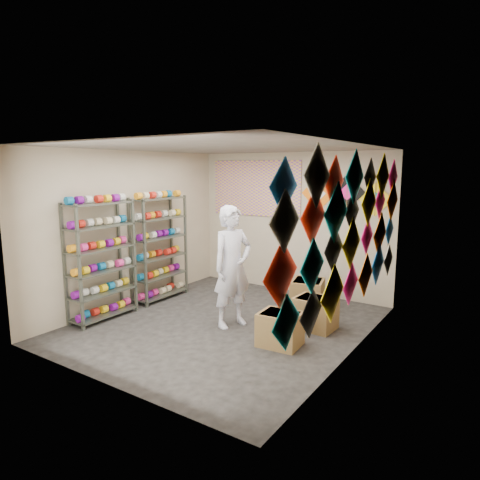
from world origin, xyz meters
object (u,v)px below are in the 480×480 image
Objects in this scene: shelf_rack_front at (101,261)px; carton_a at (280,329)px; carton_b at (315,313)px; carton_c at (307,294)px; shopkeeper at (232,267)px; shelf_rack_back at (159,248)px.

shelf_rack_front is 3.43× the size of carton_a.
carton_b is 0.94m from carton_c.
shopkeeper reaches higher than carton_a.
shopkeeper is at bearing -129.43° from carton_c.
shelf_rack_front is at bearing -90.00° from shelf_rack_back.
shelf_rack_back is 1.02× the size of shopkeeper.
carton_b is 1.02× the size of carton_c.
carton_c reaches higher than carton_b.
shelf_rack_front reaches higher than carton_a.
shelf_rack_back is 3.25× the size of carton_b.
shelf_rack_back is at bearing 90.00° from shelf_rack_front.
carton_b is (1.12, 0.58, -0.69)m from shopkeeper.
shelf_rack_front is 2.11m from shopkeeper.
shopkeeper is 3.18× the size of carton_b.
shopkeeper is 1.23m from carton_a.
shelf_rack_front is 3.04m from carton_a.
shelf_rack_front is at bearing -153.22° from carton_c.
shopkeeper is at bearing 25.13° from shelf_rack_front.
carton_a is (2.88, 0.63, -0.72)m from shelf_rack_front.
shopkeeper reaches higher than carton_c.
shelf_rack_front is 1.02× the size of shopkeeper.
carton_c is at bearing -4.97° from shopkeeper.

